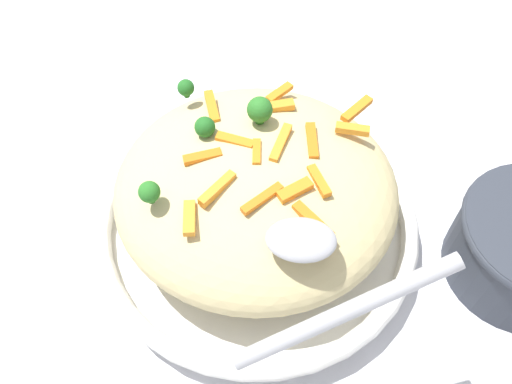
% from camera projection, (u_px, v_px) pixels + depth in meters
% --- Properties ---
extents(ground_plane, '(2.40, 2.40, 0.00)m').
position_uv_depth(ground_plane, '(256.00, 233.00, 0.58)').
color(ground_plane, silver).
extents(serving_bowl, '(0.33, 0.33, 0.04)m').
position_uv_depth(serving_bowl, '(256.00, 223.00, 0.56)').
color(serving_bowl, white).
rests_on(serving_bowl, ground_plane).
extents(pasta_mound, '(0.27, 0.25, 0.10)m').
position_uv_depth(pasta_mound, '(256.00, 190.00, 0.52)').
color(pasta_mound, '#DBC689').
rests_on(pasta_mound, serving_bowl).
extents(carrot_piece_0, '(0.04, 0.02, 0.01)m').
position_uv_depth(carrot_piece_0, '(235.00, 141.00, 0.49)').
color(carrot_piece_0, orange).
rests_on(carrot_piece_0, pasta_mound).
extents(carrot_piece_1, '(0.03, 0.04, 0.01)m').
position_uv_depth(carrot_piece_1, '(217.00, 189.00, 0.46)').
color(carrot_piece_1, orange).
rests_on(carrot_piece_1, pasta_mound).
extents(carrot_piece_2, '(0.01, 0.03, 0.01)m').
position_uv_depth(carrot_piece_2, '(251.00, 152.00, 0.48)').
color(carrot_piece_2, orange).
rests_on(carrot_piece_2, pasta_mound).
extents(carrot_piece_3, '(0.02, 0.04, 0.01)m').
position_uv_depth(carrot_piece_3, '(212.00, 107.00, 0.52)').
color(carrot_piece_3, orange).
rests_on(carrot_piece_3, pasta_mound).
extents(carrot_piece_4, '(0.02, 0.04, 0.01)m').
position_uv_depth(carrot_piece_4, '(281.00, 143.00, 0.49)').
color(carrot_piece_4, orange).
rests_on(carrot_piece_4, pasta_mound).
extents(carrot_piece_5, '(0.03, 0.03, 0.01)m').
position_uv_depth(carrot_piece_5, '(295.00, 190.00, 0.46)').
color(carrot_piece_5, orange).
rests_on(carrot_piece_5, pasta_mound).
extents(carrot_piece_6, '(0.03, 0.03, 0.01)m').
position_uv_depth(carrot_piece_6, '(262.00, 198.00, 0.45)').
color(carrot_piece_6, orange).
rests_on(carrot_piece_6, pasta_mound).
extents(carrot_piece_7, '(0.01, 0.04, 0.01)m').
position_uv_depth(carrot_piece_7, '(312.00, 141.00, 0.49)').
color(carrot_piece_7, orange).
rests_on(carrot_piece_7, pasta_mound).
extents(carrot_piece_8, '(0.04, 0.02, 0.01)m').
position_uv_depth(carrot_piece_8, '(273.00, 107.00, 0.52)').
color(carrot_piece_8, orange).
rests_on(carrot_piece_8, pasta_mound).
extents(carrot_piece_9, '(0.03, 0.03, 0.01)m').
position_uv_depth(carrot_piece_9, '(357.00, 109.00, 0.52)').
color(carrot_piece_9, orange).
rests_on(carrot_piece_9, pasta_mound).
extents(carrot_piece_10, '(0.01, 0.03, 0.01)m').
position_uv_depth(carrot_piece_10, '(189.00, 218.00, 0.45)').
color(carrot_piece_10, orange).
rests_on(carrot_piece_10, pasta_mound).
extents(carrot_piece_11, '(0.03, 0.03, 0.01)m').
position_uv_depth(carrot_piece_11, '(280.00, 93.00, 0.53)').
color(carrot_piece_11, orange).
rests_on(carrot_piece_11, pasta_mound).
extents(carrot_piece_12, '(0.04, 0.04, 0.01)m').
position_uv_depth(carrot_piece_12, '(313.00, 221.00, 0.44)').
color(carrot_piece_12, orange).
rests_on(carrot_piece_12, pasta_mound).
extents(carrot_piece_13, '(0.03, 0.01, 0.01)m').
position_uv_depth(carrot_piece_13, '(353.00, 129.00, 0.50)').
color(carrot_piece_13, orange).
rests_on(carrot_piece_13, pasta_mound).
extents(carrot_piece_14, '(0.02, 0.03, 0.01)m').
position_uv_depth(carrot_piece_14, '(319.00, 181.00, 0.47)').
color(carrot_piece_14, orange).
rests_on(carrot_piece_14, pasta_mound).
extents(carrot_piece_15, '(0.04, 0.02, 0.01)m').
position_uv_depth(carrot_piece_15, '(203.00, 156.00, 0.48)').
color(carrot_piece_15, orange).
rests_on(carrot_piece_15, pasta_mound).
extents(broccoli_floret_0, '(0.02, 0.02, 0.02)m').
position_uv_depth(broccoli_floret_0, '(186.00, 88.00, 0.52)').
color(broccoli_floret_0, '#205B1C').
rests_on(broccoli_floret_0, pasta_mound).
extents(broccoli_floret_1, '(0.02, 0.02, 0.02)m').
position_uv_depth(broccoli_floret_1, '(149.00, 192.00, 0.45)').
color(broccoli_floret_1, '#296820').
rests_on(broccoli_floret_1, pasta_mound).
extents(broccoli_floret_2, '(0.02, 0.02, 0.03)m').
position_uv_depth(broccoli_floret_2, '(258.00, 110.00, 0.49)').
color(broccoli_floret_2, '#296820').
rests_on(broccoli_floret_2, pasta_mound).
extents(broccoli_floret_3, '(0.02, 0.02, 0.02)m').
position_uv_depth(broccoli_floret_3, '(205.00, 127.00, 0.49)').
color(broccoli_floret_3, '#205B1C').
rests_on(broccoli_floret_3, pasta_mound).
extents(serving_spoon, '(0.15, 0.12, 0.07)m').
position_uv_depth(serving_spoon, '(315.00, 264.00, 0.40)').
color(serving_spoon, '#B7B7BC').
rests_on(serving_spoon, pasta_mound).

